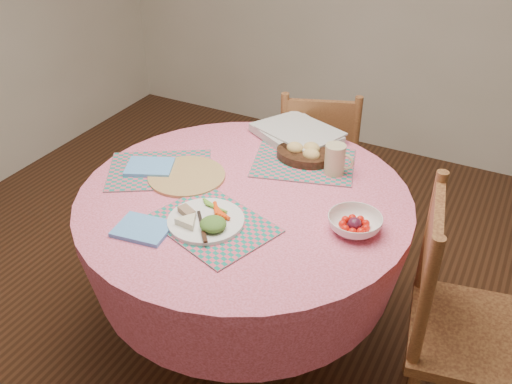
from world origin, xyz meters
TOP-DOWN VIEW (x-y plane):
  - ground at (0.00, 0.00)m, footprint 4.00×4.00m
  - dining_table at (0.00, 0.00)m, footprint 1.24×1.24m
  - chair_right at (0.83, -0.01)m, footprint 0.50×0.51m
  - chair_back at (-0.03, 0.83)m, footprint 0.52×0.51m
  - placemat_front at (-0.01, -0.21)m, footprint 0.47×0.41m
  - placemat_left at (-0.38, 0.00)m, footprint 0.50×0.47m
  - placemat_back at (0.10, 0.32)m, footprint 0.47×0.40m
  - wicker_trivet at (-0.26, 0.01)m, footprint 0.30×0.30m
  - napkin_near at (-0.20, -0.35)m, footprint 0.20×0.16m
  - napkin_far at (-0.42, -0.01)m, footprint 0.22×0.20m
  - dinner_plate at (-0.02, -0.22)m, footprint 0.26×0.26m
  - bread_bowl at (0.09, 0.34)m, footprint 0.23×0.23m
  - latte_mug at (0.24, 0.30)m, footprint 0.12×0.08m
  - fruit_bowl at (0.43, -0.02)m, footprint 0.19×0.19m
  - newspaper_stack at (-0.01, 0.50)m, footprint 0.43×0.40m

SIDE VIEW (x-z plane):
  - ground at x=0.00m, z-range 0.00..0.00m
  - chair_back at x=-0.03m, z-range 0.02..0.90m
  - chair_right at x=0.83m, z-range 0.02..0.98m
  - dining_table at x=0.00m, z-range 0.18..0.93m
  - placemat_front at x=-0.01m, z-range 0.75..0.76m
  - placemat_left at x=-0.38m, z-range 0.75..0.76m
  - placemat_back at x=0.10m, z-range 0.75..0.76m
  - wicker_trivet at x=-0.26m, z-range 0.75..0.76m
  - napkin_near at x=-0.20m, z-range 0.75..0.76m
  - napkin_far at x=-0.42m, z-range 0.76..0.77m
  - dinner_plate at x=-0.02m, z-range 0.75..0.80m
  - newspaper_stack at x=-0.01m, z-range 0.76..0.80m
  - fruit_bowl at x=0.43m, z-range 0.75..0.81m
  - bread_bowl at x=0.09m, z-range 0.74..0.82m
  - latte_mug at x=0.24m, z-range 0.76..0.88m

